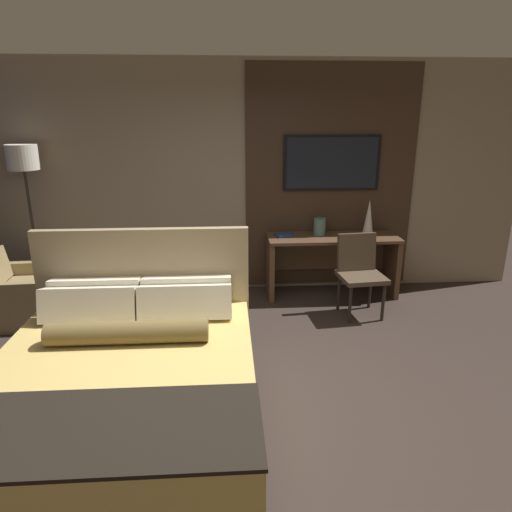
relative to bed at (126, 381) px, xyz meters
The scene contains 11 objects.
ground_plane 0.94m from the bed, ahead, with size 16.00×16.00×0.00m, color #332823.
wall_back_tv_panel 3.07m from the bed, 69.44° to the left, with size 7.20×0.09×2.80m.
bed is the anchor object (origin of this frame).
desk 3.14m from the bed, 49.73° to the left, with size 1.58×0.54×0.75m.
tv 3.54m from the bed, 52.24° to the left, with size 1.18×0.04×0.66m.
desk_chair 2.86m from the bed, 39.29° to the left, with size 0.52×0.52×0.90m.
armchair_by_window 2.41m from the bed, 128.67° to the left, with size 0.82×0.84×0.77m.
floor_lamp 3.12m from the bed, 122.04° to the left, with size 0.34×0.34×1.85m.
vase_tall 3.54m from the bed, 44.57° to the left, with size 0.13×0.13×0.43m.
vase_short 3.12m from the bed, 52.41° to the left, with size 0.15×0.15×0.21m.
book 2.84m from the bed, 58.99° to the left, with size 0.25×0.20×0.03m.
Camera 1 is at (-0.12, -3.01, 2.18)m, focal length 32.00 mm.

